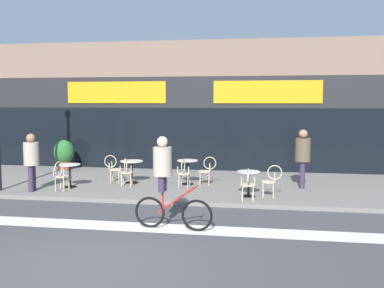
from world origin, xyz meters
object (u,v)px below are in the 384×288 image
(bistro_table_2, at_px, (188,167))
(cafe_chair_1_side, at_px, (113,167))
(cafe_chair_2_near, at_px, (184,171))
(cyclist_0, at_px, (166,177))
(cafe_chair_0_near, at_px, (60,174))
(cafe_chair_3_near, at_px, (248,182))
(cafe_chair_3_side, at_px, (271,179))
(pedestrian_far_end, at_px, (303,153))
(bistro_table_0, at_px, (70,171))
(cafe_chair_1_near, at_px, (126,170))
(bistro_table_3, at_px, (249,179))
(bistro_table_1, at_px, (132,167))
(pedestrian_near_end, at_px, (31,157))
(cafe_chair_2_side, at_px, (207,169))
(planter_pot, at_px, (64,154))

(bistro_table_2, xyz_separation_m, cafe_chair_1_side, (-2.46, -0.09, -0.03))
(cafe_chair_2_near, relative_size, cyclist_0, 0.44)
(cafe_chair_0_near, height_order, cafe_chair_3_near, same)
(cafe_chair_3_side, xyz_separation_m, pedestrian_far_end, (0.96, 1.56, 0.55))
(bistro_table_0, xyz_separation_m, cafe_chair_3_near, (5.52, -1.07, 0.01))
(cafe_chair_1_near, bearing_deg, cyclist_0, -159.58)
(bistro_table_3, distance_m, cafe_chair_1_side, 4.69)
(cafe_chair_1_side, height_order, pedestrian_far_end, pedestrian_far_end)
(bistro_table_0, distance_m, cafe_chair_3_side, 6.16)
(bistro_table_0, xyz_separation_m, cyclist_0, (3.85, -3.55, 0.51))
(bistro_table_0, height_order, cafe_chair_1_side, cafe_chair_1_side)
(cafe_chair_3_side, bearing_deg, bistro_table_3, 1.83)
(bistro_table_1, height_order, pedestrian_near_end, pedestrian_near_end)
(cafe_chair_0_near, height_order, cafe_chair_1_side, same)
(bistro_table_0, distance_m, cafe_chair_2_side, 4.28)
(cafe_chair_1_near, distance_m, pedestrian_near_end, 2.83)
(planter_pot, bearing_deg, bistro_table_3, -27.23)
(bistro_table_0, bearing_deg, pedestrian_far_end, 8.89)
(cafe_chair_1_side, relative_size, planter_pot, 0.77)
(cafe_chair_2_near, xyz_separation_m, cafe_chair_3_side, (2.64, -0.92, 0.00))
(bistro_table_1, bearing_deg, planter_pot, 146.41)
(bistro_table_1, relative_size, cafe_chair_0_near, 0.82)
(bistro_table_1, distance_m, bistro_table_3, 4.11)
(pedestrian_near_end, bearing_deg, cafe_chair_1_near, -161.24)
(cafe_chair_1_near, xyz_separation_m, pedestrian_far_end, (5.41, 0.72, 0.55))
(bistro_table_2, distance_m, cafe_chair_3_near, 2.96)
(cafe_chair_2_near, bearing_deg, planter_pot, 65.30)
(bistro_table_1, relative_size, pedestrian_far_end, 0.41)
(bistro_table_0, relative_size, planter_pot, 0.62)
(bistro_table_1, bearing_deg, cafe_chair_0_near, -135.77)
(cafe_chair_1_side, bearing_deg, bistro_table_1, -4.13)
(cafe_chair_2_side, xyz_separation_m, cafe_chair_3_near, (1.39, -2.18, 0.00))
(bistro_table_1, relative_size, cafe_chair_2_near, 0.82)
(cafe_chair_0_near, distance_m, cafe_chair_1_near, 1.98)
(cafe_chair_2_side, xyz_separation_m, cafe_chair_3_side, (2.01, -1.56, 0.00))
(cafe_chair_2_side, bearing_deg, cafe_chair_0_near, 14.12)
(planter_pot, distance_m, pedestrian_near_end, 4.17)
(pedestrian_far_end, bearing_deg, pedestrian_near_end, -161.80)
(bistro_table_2, relative_size, cafe_chair_2_side, 0.86)
(cafe_chair_0_near, xyz_separation_m, cyclist_0, (3.86, -2.93, 0.50))
(bistro_table_1, distance_m, cafe_chair_2_near, 1.91)
(cafe_chair_0_near, xyz_separation_m, cafe_chair_2_near, (3.51, 1.10, 0.00))
(bistro_table_3, distance_m, pedestrian_far_end, 2.29)
(bistro_table_1, bearing_deg, pedestrian_far_end, 1.00)
(cafe_chair_1_near, distance_m, cafe_chair_2_near, 1.82)
(cafe_chair_1_side, relative_size, pedestrian_far_end, 0.50)
(pedestrian_near_end, bearing_deg, pedestrian_far_end, -172.45)
(cafe_chair_2_near, height_order, cafe_chair_3_side, same)
(bistro_table_1, height_order, bistro_table_2, bistro_table_2)
(bistro_table_1, height_order, cafe_chair_2_near, cafe_chair_2_near)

